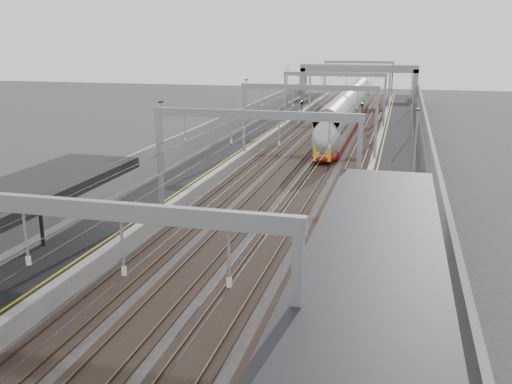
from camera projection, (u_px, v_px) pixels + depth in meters
The scene contains 13 objects.
platform_left at pixel (236, 150), 59.37m from camera, with size 4.00×120.00×1.00m, color black.
platform_right at pixel (393, 158), 55.52m from camera, with size 4.00×120.00×1.00m, color black.
tracks at pixel (312, 158), 57.56m from camera, with size 11.40×140.00×0.20m.
overhead_line at pixel (323, 91), 62.15m from camera, with size 13.00×140.00×6.60m.
canopy_right at pixel (368, 301), 15.04m from camera, with size 4.40×30.00×4.24m.
overbridge at pixel (358, 73), 107.59m from camera, with size 22.00×2.20×6.90m.
wall_left at pixel (207, 138), 59.85m from camera, with size 0.30×120.00×3.20m, color gray.
wall_right at pixel (428, 148), 54.46m from camera, with size 0.30×120.00×3.20m, color gray.
train at pixel (346, 115), 74.17m from camera, with size 2.63×48.01×4.17m.
bench at pixel (393, 377), 17.91m from camera, with size 0.47×1.62×0.83m.
signal_green at pixel (302, 107), 80.05m from camera, with size 0.32×0.32×3.48m.
signal_red_near at pixel (362, 109), 77.62m from camera, with size 0.32×0.32×3.48m.
signal_red_far at pixel (378, 111), 75.55m from camera, with size 0.32×0.32×3.48m.
Camera 1 is at (8.59, -11.08, 11.81)m, focal length 40.00 mm.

